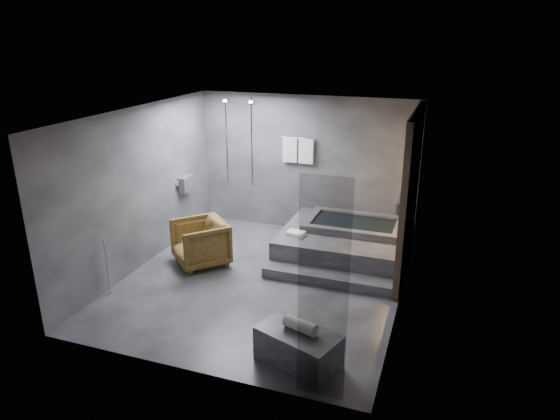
% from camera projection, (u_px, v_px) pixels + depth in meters
% --- Properties ---
extents(room, '(5.00, 5.04, 2.82)m').
position_uv_depth(room, '(290.00, 180.00, 7.91)').
color(room, '#2F2F32').
rests_on(room, ground).
extents(tub_deck, '(2.20, 2.00, 0.50)m').
position_uv_depth(tub_deck, '(343.00, 243.00, 9.28)').
color(tub_deck, '#343437').
rests_on(tub_deck, ground).
extents(tub_step, '(2.20, 0.36, 0.18)m').
position_uv_depth(tub_step, '(327.00, 278.00, 8.29)').
color(tub_step, '#343437').
rests_on(tub_step, ground).
extents(concrete_bench, '(1.15, 0.88, 0.46)m').
position_uv_depth(concrete_bench, '(298.00, 348.00, 6.24)').
color(concrete_bench, '#2D2D2F').
rests_on(concrete_bench, ground).
extents(driftwood_chair, '(1.25, 1.25, 0.81)m').
position_uv_depth(driftwood_chair, '(200.00, 243.00, 8.89)').
color(driftwood_chair, '#442E11').
rests_on(driftwood_chair, ground).
extents(rolled_towel, '(0.47, 0.28, 0.16)m').
position_uv_depth(rolled_towel, '(300.00, 325.00, 6.16)').
color(rolled_towel, white).
rests_on(rolled_towel, concrete_bench).
extents(deck_towel, '(0.34, 0.27, 0.08)m').
position_uv_depth(deck_towel, '(296.00, 234.00, 8.94)').
color(deck_towel, white).
rests_on(deck_towel, tub_deck).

